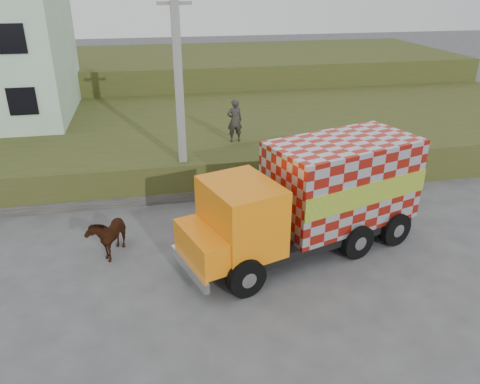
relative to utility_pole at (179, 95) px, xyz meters
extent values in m
plane|color=#474749|center=(1.00, -4.60, -4.08)|extent=(120.00, 120.00, 0.00)
cube|color=#324918|center=(1.00, 5.40, -3.33)|extent=(40.00, 12.00, 1.50)
cube|color=#324918|center=(1.00, 17.40, -2.58)|extent=(40.00, 12.00, 3.00)
cube|color=#595651|center=(-1.00, -0.40, -3.88)|extent=(16.00, 0.50, 0.40)
cube|color=gray|center=(0.00, 0.00, -0.08)|extent=(0.30, 0.30, 8.00)
cube|color=gray|center=(0.00, 0.00, 3.12)|extent=(1.20, 0.12, 0.12)
cube|color=black|center=(3.53, -4.77, -3.42)|extent=(7.25, 4.25, 0.36)
cube|color=orange|center=(1.21, -5.52, -2.30)|extent=(2.46, 2.78, 2.03)
cube|color=orange|center=(0.10, -5.88, -2.91)|extent=(1.62, 2.34, 0.91)
cube|color=silver|center=(4.69, -4.39, -1.94)|extent=(5.19, 3.76, 2.64)
cube|color=yellow|center=(5.07, -5.57, -1.94)|extent=(4.45, 1.48, 0.71)
cube|color=yellow|center=(4.30, -3.21, -1.94)|extent=(4.45, 1.48, 0.71)
cube|color=silver|center=(-0.38, -6.03, -3.52)|extent=(0.87, 2.27, 0.30)
cylinder|color=black|center=(1.09, -6.78, -3.52)|extent=(1.17, 0.68, 1.12)
cylinder|color=black|center=(0.37, -4.56, -3.52)|extent=(1.17, 0.68, 1.12)
cylinder|color=black|center=(4.85, -5.56, -3.52)|extent=(1.17, 0.68, 1.12)
cylinder|color=black|center=(4.13, -3.34, -3.52)|extent=(1.17, 0.68, 1.12)
cylinder|color=black|center=(6.40, -5.06, -3.52)|extent=(1.17, 0.68, 1.12)
cylinder|color=black|center=(5.68, -2.84, -3.52)|extent=(1.17, 0.68, 1.12)
imported|color=#34140D|center=(-2.70, -3.83, -3.39)|extent=(1.29, 1.79, 1.38)
imported|color=#2C2A27|center=(2.42, 1.96, -1.65)|extent=(0.71, 0.50, 1.84)
camera|label=1|loc=(-1.13, -17.14, 3.92)|focal=35.00mm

